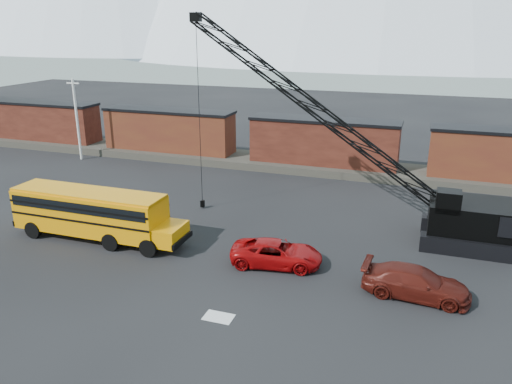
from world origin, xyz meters
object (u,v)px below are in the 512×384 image
maroon_suv (416,283)px  crawler_crane (338,125)px  school_bus (94,213)px  red_pickup (277,253)px

maroon_suv → crawler_crane: bearing=39.1°
school_bus → red_pickup: size_ratio=2.26×
maroon_suv → crawler_crane: 11.53m
red_pickup → crawler_crane: size_ratio=0.24×
school_bus → crawler_crane: 16.39m
school_bus → crawler_crane: size_ratio=0.54×
crawler_crane → maroon_suv: bearing=-54.3°
school_bus → red_pickup: 11.95m
crawler_crane → school_bus: bearing=-152.7°
red_pickup → maroon_suv: (7.61, -1.05, 0.05)m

